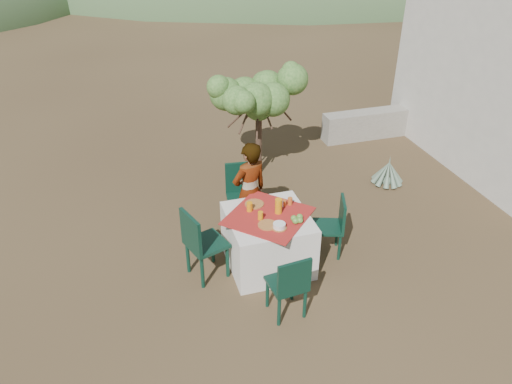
{
  "coord_description": "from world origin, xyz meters",
  "views": [
    {
      "loc": [
        -1.55,
        -4.78,
        4.26
      ],
      "look_at": [
        0.05,
        0.58,
        0.88
      ],
      "focal_mm": 35.0,
      "sensor_mm": 36.0,
      "label": 1
    }
  ],
  "objects_px": {
    "agave": "(388,173)",
    "person": "(250,192)",
    "shrub_tree": "(261,100)",
    "juice_pitcher": "(279,206)",
    "table": "(268,240)",
    "chair_left": "(200,242)",
    "chair_right": "(334,224)",
    "chair_far": "(242,193)",
    "chair_near": "(290,284)"
  },
  "relations": [
    {
      "from": "person",
      "to": "juice_pitcher",
      "type": "xyz_separation_m",
      "value": [
        0.2,
        -0.63,
        0.12
      ]
    },
    {
      "from": "chair_far",
      "to": "person",
      "type": "relative_size",
      "value": 0.66
    },
    {
      "from": "chair_near",
      "to": "person",
      "type": "height_order",
      "value": "person"
    },
    {
      "from": "agave",
      "to": "juice_pitcher",
      "type": "xyz_separation_m",
      "value": [
        -2.45,
        -1.43,
        0.67
      ]
    },
    {
      "from": "chair_far",
      "to": "person",
      "type": "height_order",
      "value": "person"
    },
    {
      "from": "chair_far",
      "to": "chair_left",
      "type": "xyz_separation_m",
      "value": [
        -0.8,
        -0.99,
        0.01
      ]
    },
    {
      "from": "juice_pitcher",
      "to": "chair_right",
      "type": "bearing_deg",
      "value": -3.74
    },
    {
      "from": "table",
      "to": "agave",
      "type": "distance_m",
      "value": 2.98
    },
    {
      "from": "chair_right",
      "to": "juice_pitcher",
      "type": "xyz_separation_m",
      "value": [
        -0.77,
        0.05,
        0.39
      ]
    },
    {
      "from": "chair_far",
      "to": "juice_pitcher",
      "type": "distance_m",
      "value": 1.02
    },
    {
      "from": "chair_right",
      "to": "person",
      "type": "distance_m",
      "value": 1.21
    },
    {
      "from": "person",
      "to": "agave",
      "type": "height_order",
      "value": "person"
    },
    {
      "from": "agave",
      "to": "chair_far",
      "type": "bearing_deg",
      "value": -169.78
    },
    {
      "from": "shrub_tree",
      "to": "agave",
      "type": "height_order",
      "value": "shrub_tree"
    },
    {
      "from": "agave",
      "to": "person",
      "type": "bearing_deg",
      "value": -163.33
    },
    {
      "from": "chair_right",
      "to": "shrub_tree",
      "type": "relative_size",
      "value": 0.5
    },
    {
      "from": "agave",
      "to": "shrub_tree",
      "type": "bearing_deg",
      "value": 151.97
    },
    {
      "from": "chair_right",
      "to": "person",
      "type": "xyz_separation_m",
      "value": [
        -0.97,
        0.68,
        0.27
      ]
    },
    {
      "from": "agave",
      "to": "juice_pitcher",
      "type": "distance_m",
      "value": 2.91
    },
    {
      "from": "chair_far",
      "to": "chair_right",
      "type": "height_order",
      "value": "chair_far"
    },
    {
      "from": "chair_right",
      "to": "person",
      "type": "relative_size",
      "value": 0.57
    },
    {
      "from": "chair_left",
      "to": "person",
      "type": "distance_m",
      "value": 1.08
    },
    {
      "from": "chair_far",
      "to": "chair_right",
      "type": "relative_size",
      "value": 1.16
    },
    {
      "from": "table",
      "to": "juice_pitcher",
      "type": "distance_m",
      "value": 0.5
    },
    {
      "from": "chair_near",
      "to": "chair_left",
      "type": "bearing_deg",
      "value": -55.89
    },
    {
      "from": "table",
      "to": "chair_left",
      "type": "relative_size",
      "value": 1.32
    },
    {
      "from": "chair_right",
      "to": "agave",
      "type": "relative_size",
      "value": 1.47
    },
    {
      "from": "table",
      "to": "shrub_tree",
      "type": "height_order",
      "value": "shrub_tree"
    },
    {
      "from": "chair_left",
      "to": "person",
      "type": "relative_size",
      "value": 0.67
    },
    {
      "from": "chair_right",
      "to": "juice_pitcher",
      "type": "height_order",
      "value": "juice_pitcher"
    },
    {
      "from": "table",
      "to": "chair_near",
      "type": "distance_m",
      "value": 1.0
    },
    {
      "from": "agave",
      "to": "juice_pitcher",
      "type": "height_order",
      "value": "juice_pitcher"
    },
    {
      "from": "chair_far",
      "to": "juice_pitcher",
      "type": "bearing_deg",
      "value": -69.32
    },
    {
      "from": "chair_near",
      "to": "shrub_tree",
      "type": "relative_size",
      "value": 0.52
    },
    {
      "from": "chair_near",
      "to": "chair_far",
      "type": "bearing_deg",
      "value": -95.51
    },
    {
      "from": "chair_left",
      "to": "chair_right",
      "type": "xyz_separation_m",
      "value": [
        1.79,
        -0.01,
        -0.08
      ]
    },
    {
      "from": "chair_near",
      "to": "juice_pitcher",
      "type": "height_order",
      "value": "juice_pitcher"
    },
    {
      "from": "chair_far",
      "to": "agave",
      "type": "height_order",
      "value": "chair_far"
    },
    {
      "from": "table",
      "to": "person",
      "type": "bearing_deg",
      "value": 94.98
    },
    {
      "from": "shrub_tree",
      "to": "agave",
      "type": "relative_size",
      "value": 2.92
    },
    {
      "from": "agave",
      "to": "chair_near",
      "type": "bearing_deg",
      "value": -137.42
    },
    {
      "from": "table",
      "to": "chair_near",
      "type": "xyz_separation_m",
      "value": [
        -0.06,
        -0.99,
        0.1
      ]
    },
    {
      "from": "chair_right",
      "to": "chair_far",
      "type": "bearing_deg",
      "value": -116.16
    },
    {
      "from": "table",
      "to": "chair_left",
      "type": "bearing_deg",
      "value": -179.03
    },
    {
      "from": "table",
      "to": "juice_pitcher",
      "type": "height_order",
      "value": "juice_pitcher"
    },
    {
      "from": "chair_left",
      "to": "chair_right",
      "type": "distance_m",
      "value": 1.79
    },
    {
      "from": "shrub_tree",
      "to": "juice_pitcher",
      "type": "distance_m",
      "value": 2.55
    },
    {
      "from": "shrub_tree",
      "to": "person",
      "type": "bearing_deg",
      "value": -111.56
    },
    {
      "from": "chair_left",
      "to": "juice_pitcher",
      "type": "height_order",
      "value": "chair_left"
    },
    {
      "from": "chair_far",
      "to": "chair_near",
      "type": "xyz_separation_m",
      "value": [
        0.02,
        -1.96,
        -0.06
      ]
    }
  ]
}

